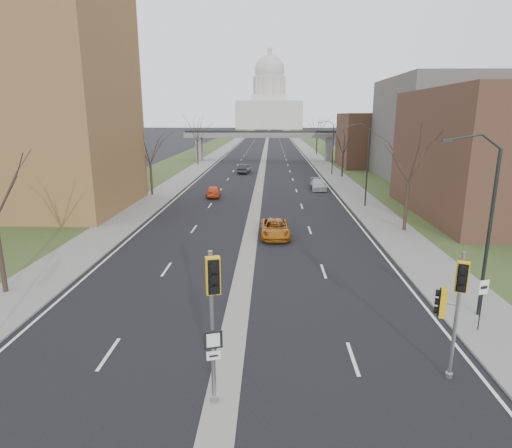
# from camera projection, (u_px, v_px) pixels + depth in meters

# --- Properties ---
(ground) EXTENTS (700.00, 700.00, 0.00)m
(ground) POSITION_uv_depth(u_px,v_px,m) (224.00, 387.00, 15.50)
(ground) COLOR black
(ground) RESTS_ON ground
(road_surface) EXTENTS (20.00, 600.00, 0.01)m
(road_surface) POSITION_uv_depth(u_px,v_px,m) (267.00, 142.00, 160.80)
(road_surface) COLOR black
(road_surface) RESTS_ON ground
(median_strip) EXTENTS (1.20, 600.00, 0.02)m
(median_strip) POSITION_uv_depth(u_px,v_px,m) (267.00, 142.00, 160.80)
(median_strip) COLOR gray
(median_strip) RESTS_ON ground
(sidewalk_right) EXTENTS (4.00, 600.00, 0.12)m
(sidewalk_right) POSITION_uv_depth(u_px,v_px,m) (299.00, 142.00, 160.38)
(sidewalk_right) COLOR gray
(sidewalk_right) RESTS_ON ground
(sidewalk_left) EXTENTS (4.00, 600.00, 0.12)m
(sidewalk_left) POSITION_uv_depth(u_px,v_px,m) (235.00, 142.00, 161.19)
(sidewalk_left) COLOR gray
(sidewalk_left) RESTS_ON ground
(grass_verge_right) EXTENTS (8.00, 600.00, 0.10)m
(grass_verge_right) POSITION_uv_depth(u_px,v_px,m) (315.00, 142.00, 160.18)
(grass_verge_right) COLOR #314922
(grass_verge_right) RESTS_ON ground
(grass_verge_left) EXTENTS (8.00, 600.00, 0.10)m
(grass_verge_left) POSITION_uv_depth(u_px,v_px,m) (219.00, 142.00, 161.40)
(grass_verge_left) COLOR #314922
(grass_verge_left) RESTS_ON ground
(commercial_block_near) EXTENTS (16.00, 20.00, 12.00)m
(commercial_block_near) POSITION_uv_depth(u_px,v_px,m) (508.00, 154.00, 40.34)
(commercial_block_near) COLOR brown
(commercial_block_near) RESTS_ON ground
(commercial_block_mid) EXTENTS (18.00, 22.00, 15.00)m
(commercial_block_mid) POSITION_uv_depth(u_px,v_px,m) (450.00, 130.00, 63.08)
(commercial_block_mid) COLOR #5D5A55
(commercial_block_mid) RESTS_ON ground
(commercial_block_far) EXTENTS (14.00, 14.00, 10.00)m
(commercial_block_far) POSITION_uv_depth(u_px,v_px,m) (378.00, 140.00, 81.34)
(commercial_block_far) COLOR brown
(commercial_block_far) RESTS_ON ground
(pedestrian_bridge) EXTENTS (34.00, 3.00, 6.45)m
(pedestrian_bridge) POSITION_uv_depth(u_px,v_px,m) (264.00, 138.00, 91.80)
(pedestrian_bridge) COLOR slate
(pedestrian_bridge) RESTS_ON ground
(capitol) EXTENTS (48.00, 42.00, 55.75)m
(capitol) POSITION_uv_depth(u_px,v_px,m) (269.00, 103.00, 320.91)
(capitol) COLOR silver
(capitol) RESTS_ON ground
(streetlight_near) EXTENTS (2.61, 0.20, 8.70)m
(streetlight_near) POSITION_uv_depth(u_px,v_px,m) (479.00, 175.00, 19.23)
(streetlight_near) COLOR black
(streetlight_near) RESTS_ON sidewalk_right
(streetlight_mid) EXTENTS (2.61, 0.20, 8.70)m
(streetlight_mid) POSITION_uv_depth(u_px,v_px,m) (361.00, 141.00, 44.42)
(streetlight_mid) COLOR black
(streetlight_mid) RESTS_ON sidewalk_right
(streetlight_far) EXTENTS (2.61, 0.20, 8.70)m
(streetlight_far) POSITION_uv_depth(u_px,v_px,m) (329.00, 132.00, 69.60)
(streetlight_far) COLOR black
(streetlight_far) RESTS_ON sidewalk_right
(tree_left_b) EXTENTS (6.75, 6.75, 8.81)m
(tree_left_b) POSITION_uv_depth(u_px,v_px,m) (149.00, 144.00, 51.21)
(tree_left_b) COLOR #382B21
(tree_left_b) RESTS_ON sidewalk_left
(tree_left_c) EXTENTS (7.65, 7.65, 9.99)m
(tree_left_c) POSITION_uv_depth(u_px,v_px,m) (197.00, 129.00, 83.95)
(tree_left_c) COLOR #382B21
(tree_left_c) RESTS_ON sidewalk_left
(tree_right_a) EXTENTS (7.20, 7.20, 9.40)m
(tree_right_a) POSITION_uv_depth(u_px,v_px,m) (411.00, 153.00, 34.74)
(tree_right_a) COLOR #382B21
(tree_right_a) RESTS_ON sidewalk_right
(tree_right_b) EXTENTS (6.30, 6.30, 8.22)m
(tree_right_b) POSITION_uv_depth(u_px,v_px,m) (344.00, 140.00, 66.91)
(tree_right_b) COLOR #382B21
(tree_right_b) RESTS_ON sidewalk_right
(tree_right_c) EXTENTS (7.65, 7.65, 9.99)m
(tree_right_c) POSITION_uv_depth(u_px,v_px,m) (317.00, 126.00, 105.35)
(tree_right_c) COLOR #382B21
(tree_right_c) RESTS_ON sidewalk_right
(signal_pole_median) EXTENTS (0.72, 0.91, 5.43)m
(signal_pole_median) POSITION_uv_depth(u_px,v_px,m) (213.00, 303.00, 13.52)
(signal_pole_median) COLOR gray
(signal_pole_median) RESTS_ON ground
(signal_pole_right) EXTENTS (0.83, 1.13, 4.95)m
(signal_pole_right) POSITION_uv_depth(u_px,v_px,m) (453.00, 298.00, 15.18)
(signal_pole_right) COLOR gray
(signal_pole_right) RESTS_ON ground
(speed_limit_sign) EXTENTS (0.50, 0.21, 2.41)m
(speed_limit_sign) POSITION_uv_depth(u_px,v_px,m) (482.00, 296.00, 18.98)
(speed_limit_sign) COLOR black
(speed_limit_sign) RESTS_ON sidewalk_right
(car_left_near) EXTENTS (1.93, 4.13, 1.37)m
(car_left_near) POSITION_uv_depth(u_px,v_px,m) (214.00, 191.00, 51.64)
(car_left_near) COLOR #CC4117
(car_left_near) RESTS_ON ground
(car_left_far) EXTENTS (2.15, 4.72, 1.50)m
(car_left_far) POSITION_uv_depth(u_px,v_px,m) (244.00, 169.00, 72.95)
(car_left_far) COLOR black
(car_left_far) RESTS_ON ground
(car_right_near) EXTENTS (2.47, 5.07, 1.39)m
(car_right_near) POSITION_uv_depth(u_px,v_px,m) (275.00, 228.00, 34.60)
(car_right_near) COLOR #A35711
(car_right_near) RESTS_ON ground
(car_right_mid) EXTENTS (1.99, 4.74, 1.37)m
(car_right_mid) POSITION_uv_depth(u_px,v_px,m) (318.00, 185.00, 56.63)
(car_right_mid) COLOR #A7A7AF
(car_right_mid) RESTS_ON ground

